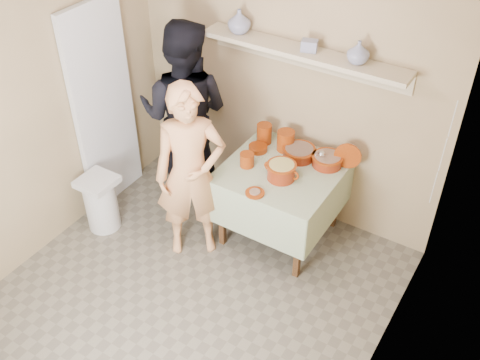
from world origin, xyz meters
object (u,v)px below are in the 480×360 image
Objects in this scene: serving_table at (282,180)px; person_helper at (185,114)px; cazuela_rice at (281,170)px; trash_bin at (101,203)px; person_cook at (191,174)px.

person_helper is at bearing 176.12° from serving_table.
serving_table is 2.95× the size of cazuela_rice.
trash_bin is at bearing -156.47° from cazuela_rice.
person_cook reaches higher than serving_table.
serving_table is at bearing 27.92° from trash_bin.
serving_table is (1.08, -0.07, -0.28)m from person_helper.
person_helper is at bearing 65.64° from trash_bin.
person_cook is at bearing 15.09° from trash_bin.
serving_table is at bearing 158.68° from person_helper.
serving_table is (0.58, 0.54, -0.18)m from person_cook.
person_cook reaches higher than cazuela_rice.
person_helper is at bearing 90.40° from person_cook.
cazuela_rice is 0.59× the size of trash_bin.
cazuela_rice reaches higher than trash_bin.
person_helper is (-0.50, 0.61, 0.10)m from person_cook.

